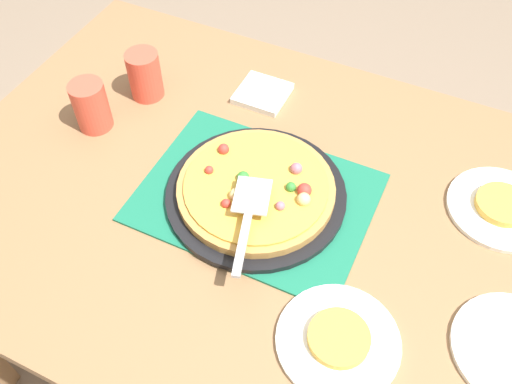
% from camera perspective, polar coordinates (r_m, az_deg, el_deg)
% --- Properties ---
extents(ground_plane, '(8.00, 8.00, 0.00)m').
position_cam_1_polar(ground_plane, '(1.82, 0.00, -15.32)').
color(ground_plane, '#84705B').
extents(dining_table, '(1.40, 1.00, 0.75)m').
position_cam_1_polar(dining_table, '(1.26, 0.00, -3.68)').
color(dining_table, olive).
rests_on(dining_table, ground_plane).
extents(placemat, '(0.48, 0.36, 0.01)m').
position_cam_1_polar(placemat, '(1.17, 0.00, -0.52)').
color(placemat, '#196B4C').
rests_on(placemat, dining_table).
extents(pizza_pan, '(0.38, 0.38, 0.01)m').
position_cam_1_polar(pizza_pan, '(1.16, 0.00, -0.22)').
color(pizza_pan, black).
rests_on(pizza_pan, placemat).
extents(pizza, '(0.33, 0.33, 0.05)m').
position_cam_1_polar(pizza, '(1.15, 0.06, 0.41)').
color(pizza, '#B78442').
rests_on(pizza, pizza_pan).
extents(plate_near_left, '(0.22, 0.22, 0.01)m').
position_cam_1_polar(plate_near_left, '(1.01, 8.46, -14.95)').
color(plate_near_left, white).
rests_on(plate_near_left, dining_table).
extents(plate_far_right, '(0.22, 0.22, 0.01)m').
position_cam_1_polar(plate_far_right, '(1.26, 23.89, -1.53)').
color(plate_far_right, white).
rests_on(plate_far_right, dining_table).
extents(served_slice_left, '(0.11, 0.11, 0.02)m').
position_cam_1_polar(served_slice_left, '(1.00, 8.54, -14.65)').
color(served_slice_left, gold).
rests_on(served_slice_left, plate_near_left).
extents(served_slice_right, '(0.11, 0.11, 0.02)m').
position_cam_1_polar(served_slice_right, '(1.25, 24.08, -1.17)').
color(served_slice_right, gold).
rests_on(served_slice_right, plate_far_right).
extents(cup_far, '(0.08, 0.08, 0.12)m').
position_cam_1_polar(cup_far, '(1.39, -11.40, 11.75)').
color(cup_far, '#E04C38').
rests_on(cup_far, dining_table).
extents(cup_corner, '(0.08, 0.08, 0.12)m').
position_cam_1_polar(cup_corner, '(1.33, -16.65, 8.52)').
color(cup_corner, '#E04C38').
rests_on(cup_corner, dining_table).
extents(pizza_server, '(0.11, 0.23, 0.01)m').
position_cam_1_polar(pizza_server, '(1.06, -0.81, -2.38)').
color(pizza_server, silver).
rests_on(pizza_server, pizza).
extents(napkin_stack, '(0.12, 0.12, 0.02)m').
position_cam_1_polar(napkin_stack, '(1.39, 0.67, 10.13)').
color(napkin_stack, white).
rests_on(napkin_stack, dining_table).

